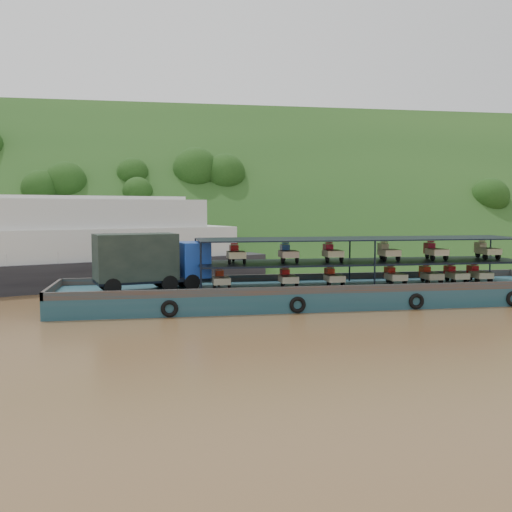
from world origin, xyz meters
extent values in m
plane|color=brown|center=(0.00, 0.00, 0.00)|extent=(160.00, 160.00, 0.00)
cube|color=#193D16|center=(0.00, 36.00, 0.00)|extent=(140.00, 39.60, 39.60)
cube|color=#143D47|center=(1.69, 0.88, 0.60)|extent=(35.00, 7.00, 1.20)
cube|color=#592D19|center=(1.69, 4.28, 1.45)|extent=(35.00, 0.20, 0.50)
cube|color=#592D19|center=(1.69, -2.52, 1.45)|extent=(35.00, 0.20, 0.50)
cube|color=#592D19|center=(-15.71, 0.88, 1.45)|extent=(0.20, 7.00, 0.50)
torus|color=black|center=(-8.31, -2.67, 0.55)|extent=(1.06, 0.26, 1.06)
torus|color=black|center=(-0.31, -2.67, 0.55)|extent=(1.06, 0.26, 1.06)
torus|color=black|center=(7.69, -2.67, 0.55)|extent=(1.06, 0.26, 1.06)
cylinder|color=black|center=(-11.78, -0.92, 1.74)|extent=(1.14, 0.64, 1.08)
cylinder|color=black|center=(-12.36, 1.27, 1.74)|extent=(1.14, 0.64, 1.08)
cylinder|color=black|center=(-8.24, 0.01, 1.74)|extent=(1.14, 0.64, 1.08)
cylinder|color=black|center=(-8.82, 2.20, 1.74)|extent=(1.14, 0.64, 1.08)
cylinder|color=black|center=(-6.78, 0.40, 1.74)|extent=(1.14, 0.64, 1.08)
cylinder|color=black|center=(-7.36, 2.59, 1.74)|extent=(1.14, 0.64, 1.08)
cube|color=black|center=(-9.36, 0.89, 1.90)|extent=(7.69, 4.16, 0.22)
cube|color=#173DA0|center=(-6.65, 1.60, 3.14)|extent=(2.43, 2.97, 2.37)
cube|color=black|center=(-5.77, 1.84, 3.57)|extent=(0.61, 2.10, 0.97)
cube|color=black|center=(-10.40, 0.62, 3.46)|extent=(5.66, 3.82, 3.02)
cube|color=black|center=(5.19, 0.88, 2.86)|extent=(23.00, 5.00, 0.12)
cube|color=black|center=(5.19, 0.88, 4.50)|extent=(23.00, 5.00, 0.08)
cylinder|color=black|center=(-6.31, -1.62, 2.85)|extent=(0.12, 0.12, 3.30)
cylinder|color=black|center=(-6.31, 3.38, 2.85)|extent=(0.12, 0.12, 3.30)
cylinder|color=black|center=(5.19, -1.62, 2.85)|extent=(0.12, 0.12, 3.30)
cylinder|color=black|center=(5.19, 3.38, 2.85)|extent=(0.12, 0.12, 3.30)
cylinder|color=black|center=(16.69, 3.38, 2.85)|extent=(0.12, 0.12, 3.30)
cylinder|color=black|center=(-4.81, 1.93, 1.46)|extent=(0.12, 0.52, 0.52)
cylinder|color=black|center=(-5.31, 0.13, 1.46)|extent=(0.14, 0.52, 0.52)
cylinder|color=black|center=(-4.31, 0.13, 1.46)|extent=(0.14, 0.52, 0.52)
cube|color=beige|center=(-4.81, 0.48, 1.80)|extent=(1.15, 1.50, 0.44)
cube|color=#B8290C|center=(-4.81, 1.63, 1.98)|extent=(0.55, 0.80, 0.80)
cube|color=#B8290C|center=(-4.81, 1.43, 2.48)|extent=(0.50, 0.10, 0.10)
cylinder|color=black|center=(-0.19, 1.93, 1.46)|extent=(0.12, 0.52, 0.52)
cylinder|color=black|center=(-0.69, 0.13, 1.46)|extent=(0.14, 0.52, 0.52)
cylinder|color=black|center=(0.31, 0.13, 1.46)|extent=(0.14, 0.52, 0.52)
cube|color=beige|center=(-0.19, 0.48, 1.80)|extent=(1.15, 1.50, 0.44)
cube|color=red|center=(-0.19, 1.63, 1.98)|extent=(0.55, 0.80, 0.80)
cube|color=red|center=(-0.19, 1.43, 2.48)|extent=(0.50, 0.10, 0.10)
cylinder|color=black|center=(3.08, 1.93, 1.46)|extent=(0.12, 0.52, 0.52)
cylinder|color=black|center=(2.58, 0.13, 1.46)|extent=(0.14, 0.52, 0.52)
cylinder|color=black|center=(3.58, 0.13, 1.46)|extent=(0.14, 0.52, 0.52)
cube|color=beige|center=(3.08, 0.48, 1.80)|extent=(1.15, 1.50, 0.44)
cube|color=red|center=(3.08, 1.63, 1.98)|extent=(0.55, 0.80, 0.80)
cube|color=red|center=(3.08, 1.43, 2.48)|extent=(0.50, 0.10, 0.10)
cylinder|color=black|center=(7.62, 1.93, 1.46)|extent=(0.12, 0.52, 0.52)
cylinder|color=black|center=(7.12, 0.13, 1.46)|extent=(0.14, 0.52, 0.52)
cylinder|color=black|center=(8.12, 0.13, 1.46)|extent=(0.14, 0.52, 0.52)
cube|color=beige|center=(7.62, 0.48, 1.80)|extent=(1.15, 1.50, 0.44)
cube|color=red|center=(7.62, 1.63, 1.98)|extent=(0.55, 0.80, 0.80)
cube|color=red|center=(7.62, 1.43, 2.48)|extent=(0.50, 0.10, 0.10)
cylinder|color=black|center=(10.35, 1.93, 1.46)|extent=(0.12, 0.52, 0.52)
cylinder|color=black|center=(9.85, 0.13, 1.46)|extent=(0.14, 0.52, 0.52)
cylinder|color=black|center=(10.85, 0.13, 1.46)|extent=(0.14, 0.52, 0.52)
cube|color=tan|center=(10.35, 0.48, 1.80)|extent=(1.15, 1.50, 0.44)
cube|color=red|center=(10.35, 1.63, 1.98)|extent=(0.55, 0.80, 0.80)
cube|color=red|center=(10.35, 1.43, 2.48)|extent=(0.50, 0.10, 0.10)
cylinder|color=black|center=(14.17, 1.93, 1.46)|extent=(0.12, 0.52, 0.52)
cylinder|color=black|center=(13.67, 0.13, 1.46)|extent=(0.14, 0.52, 0.52)
cylinder|color=black|center=(14.67, 0.13, 1.46)|extent=(0.14, 0.52, 0.52)
cube|color=beige|center=(14.17, 0.48, 1.80)|extent=(1.15, 1.50, 0.44)
cube|color=red|center=(14.17, 1.63, 1.98)|extent=(0.55, 0.80, 0.80)
cube|color=red|center=(14.17, 1.43, 2.48)|extent=(0.50, 0.10, 0.10)
cylinder|color=black|center=(12.32, 1.93, 1.46)|extent=(0.12, 0.52, 0.52)
cylinder|color=black|center=(11.82, 0.13, 1.46)|extent=(0.14, 0.52, 0.52)
cylinder|color=black|center=(12.82, 0.13, 1.46)|extent=(0.14, 0.52, 0.52)
cube|color=beige|center=(12.32, 0.48, 1.80)|extent=(1.15, 1.50, 0.44)
cube|color=red|center=(12.32, 1.63, 1.98)|extent=(0.55, 0.80, 0.80)
cube|color=red|center=(12.32, 1.43, 2.48)|extent=(0.50, 0.10, 0.10)
cylinder|color=black|center=(-3.79, 1.93, 3.18)|extent=(0.12, 0.52, 0.52)
cylinder|color=black|center=(-4.29, 0.13, 3.18)|extent=(0.14, 0.52, 0.52)
cylinder|color=black|center=(-3.29, 0.13, 3.18)|extent=(0.14, 0.52, 0.52)
cube|color=#BEB686|center=(-3.79, 0.48, 3.52)|extent=(1.15, 1.50, 0.44)
cube|color=#BB0C0C|center=(-3.79, 1.63, 3.70)|extent=(0.55, 0.80, 0.80)
cube|color=#BB0C0C|center=(-3.79, 1.43, 4.20)|extent=(0.50, 0.10, 0.10)
cylinder|color=black|center=(-0.19, 1.93, 3.18)|extent=(0.12, 0.52, 0.52)
cylinder|color=black|center=(-0.69, 0.13, 3.18)|extent=(0.14, 0.52, 0.52)
cylinder|color=black|center=(0.31, 0.13, 3.18)|extent=(0.14, 0.52, 0.52)
cube|color=tan|center=(-0.19, 0.48, 3.52)|extent=(1.15, 1.50, 0.44)
cube|color=navy|center=(-0.19, 1.63, 3.70)|extent=(0.55, 0.80, 0.80)
cube|color=navy|center=(-0.19, 1.43, 4.20)|extent=(0.50, 0.10, 0.10)
cylinder|color=black|center=(2.96, 1.93, 3.18)|extent=(0.12, 0.52, 0.52)
cylinder|color=black|center=(2.46, 0.13, 3.18)|extent=(0.14, 0.52, 0.52)
cylinder|color=black|center=(3.46, 0.13, 3.18)|extent=(0.14, 0.52, 0.52)
cube|color=#BEB886|center=(2.96, 0.48, 3.52)|extent=(1.15, 1.50, 0.44)
cube|color=#B70C22|center=(2.96, 1.63, 3.70)|extent=(0.55, 0.80, 0.80)
cube|color=#B70C22|center=(2.96, 1.43, 4.20)|extent=(0.50, 0.10, 0.10)
cylinder|color=black|center=(7.08, 1.93, 3.18)|extent=(0.12, 0.52, 0.52)
cylinder|color=black|center=(6.58, 0.13, 3.18)|extent=(0.14, 0.52, 0.52)
cylinder|color=black|center=(7.58, 0.13, 3.18)|extent=(0.14, 0.52, 0.52)
cube|color=beige|center=(7.08, 0.48, 3.52)|extent=(1.15, 1.50, 0.44)
cube|color=beige|center=(7.08, 1.63, 3.70)|extent=(0.55, 0.80, 0.80)
cube|color=beige|center=(7.08, 1.43, 4.20)|extent=(0.50, 0.10, 0.10)
cylinder|color=black|center=(10.67, 1.93, 3.18)|extent=(0.12, 0.52, 0.52)
cylinder|color=black|center=(10.17, 0.13, 3.18)|extent=(0.14, 0.52, 0.52)
cylinder|color=black|center=(11.17, 0.13, 3.18)|extent=(0.14, 0.52, 0.52)
cube|color=beige|center=(10.67, 0.48, 3.52)|extent=(1.15, 1.50, 0.44)
cube|color=#AE0B25|center=(10.67, 1.63, 3.70)|extent=(0.55, 0.80, 0.80)
cube|color=#AE0B25|center=(10.67, 1.43, 4.20)|extent=(0.50, 0.10, 0.10)
cylinder|color=black|center=(14.74, 1.93, 3.18)|extent=(0.12, 0.52, 0.52)
cylinder|color=black|center=(14.24, 0.13, 3.18)|extent=(0.14, 0.52, 0.52)
cylinder|color=black|center=(15.24, 0.13, 3.18)|extent=(0.14, 0.52, 0.52)
cube|color=#C9C48E|center=(14.74, 0.48, 3.52)|extent=(1.15, 1.50, 0.44)
cube|color=beige|center=(14.74, 1.63, 3.70)|extent=(0.55, 0.80, 0.80)
cube|color=beige|center=(14.74, 1.43, 4.20)|extent=(0.50, 0.10, 0.10)
cube|color=black|center=(-18.24, 13.47, 1.14)|extent=(38.78, 22.32, 2.27)
cube|color=silver|center=(-18.24, 13.47, 3.60)|extent=(33.13, 19.42, 2.65)
cube|color=silver|center=(-18.24, 13.47, 6.16)|extent=(27.48, 16.51, 2.46)
cube|color=silver|center=(-18.24, 13.47, 7.53)|extent=(23.60, 14.28, 0.28)
camera|label=1|loc=(-8.98, -37.23, 6.63)|focal=40.00mm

